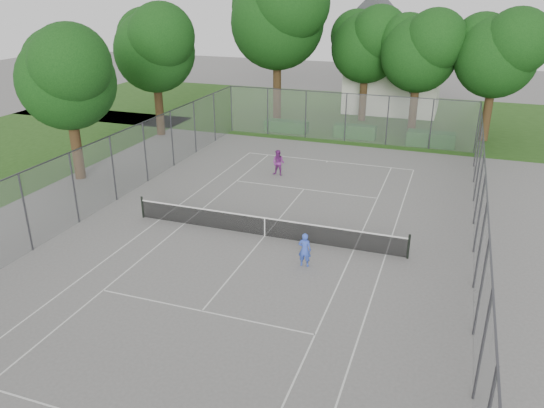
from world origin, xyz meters
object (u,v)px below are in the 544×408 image
(woman_player, at_px, (278,163))
(girl_player, at_px, (305,250))
(house, at_px, (395,66))
(tennis_net, at_px, (265,226))

(woman_player, bearing_deg, girl_player, -59.99)
(woman_player, bearing_deg, house, 84.98)
(tennis_net, relative_size, woman_player, 8.22)
(tennis_net, xyz_separation_m, woman_player, (-2.13, 8.18, 0.27))
(tennis_net, bearing_deg, girl_player, -39.58)
(tennis_net, xyz_separation_m, girl_player, (2.48, -2.05, 0.22))
(tennis_net, relative_size, house, 1.29)
(girl_player, height_order, woman_player, woman_player)
(woman_player, bearing_deg, tennis_net, -69.65)
(tennis_net, distance_m, house, 28.99)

